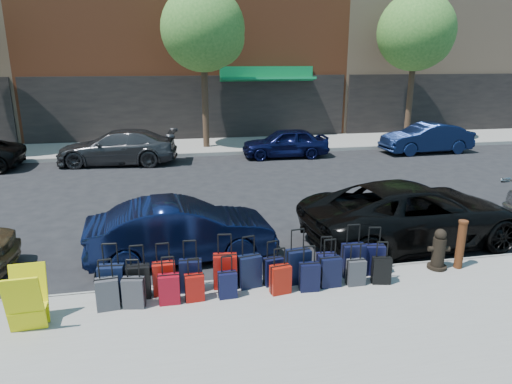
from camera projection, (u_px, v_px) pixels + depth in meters
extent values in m
plane|color=black|center=(219.00, 212.00, 13.06)|extent=(120.00, 120.00, 0.00)
cube|color=gray|center=(269.00, 343.00, 6.92)|extent=(60.00, 4.00, 0.15)
cube|color=gray|center=(196.00, 146.00, 22.46)|extent=(60.00, 4.00, 0.15)
cube|color=gray|center=(246.00, 282.00, 8.82)|extent=(60.00, 0.08, 0.15)
cube|color=gray|center=(199.00, 155.00, 20.56)|extent=(60.00, 0.08, 0.15)
cube|color=black|center=(192.00, 109.00, 23.84)|extent=(16.66, 0.15, 3.40)
cube|color=#0C703B|center=(268.00, 79.00, 23.83)|extent=(5.00, 0.91, 0.27)
cube|color=#0C703B|center=(267.00, 72.00, 24.02)|extent=(5.00, 0.10, 0.60)
cube|color=black|center=(466.00, 104.00, 26.80)|extent=(14.70, 0.15, 3.40)
cylinder|color=black|center=(205.00, 96.00, 21.39)|extent=(0.30, 0.30, 4.80)
sphere|color=#2F6923|center=(203.00, 29.00, 20.56)|extent=(3.80, 3.80, 3.80)
sphere|color=#2F6923|center=(216.00, 38.00, 20.78)|extent=(2.58, 2.58, 2.58)
cylinder|color=black|center=(410.00, 93.00, 23.33)|extent=(0.30, 0.30, 4.80)
sphere|color=#2F6923|center=(416.00, 32.00, 22.50)|extent=(3.80, 3.80, 3.80)
sphere|color=#2F6923|center=(426.00, 40.00, 22.72)|extent=(2.58, 2.58, 2.58)
cube|color=black|center=(112.00, 283.00, 7.93)|extent=(0.45, 0.27, 0.65)
cylinder|color=black|center=(108.00, 246.00, 7.73)|extent=(0.24, 0.05, 0.03)
cube|color=black|center=(139.00, 282.00, 8.01)|extent=(0.40, 0.22, 0.61)
cylinder|color=black|center=(136.00, 247.00, 7.83)|extent=(0.23, 0.03, 0.03)
cube|color=#9F110A|center=(164.00, 278.00, 8.14)|extent=(0.40, 0.22, 0.60)
cylinder|color=black|center=(162.00, 245.00, 7.96)|extent=(0.22, 0.04, 0.03)
cube|color=black|center=(191.00, 276.00, 8.25)|extent=(0.42, 0.25, 0.60)
cylinder|color=black|center=(189.00, 242.00, 8.06)|extent=(0.23, 0.05, 0.03)
cube|color=maroon|center=(225.00, 271.00, 8.37)|extent=(0.45, 0.28, 0.64)
cylinder|color=black|center=(225.00, 236.00, 8.18)|extent=(0.24, 0.06, 0.03)
cube|color=black|center=(250.00, 271.00, 8.40)|extent=(0.44, 0.30, 0.61)
cylinder|color=black|center=(250.00, 238.00, 8.21)|extent=(0.23, 0.07, 0.03)
cube|color=black|center=(273.00, 271.00, 8.49)|extent=(0.38, 0.26, 0.53)
cylinder|color=black|center=(274.00, 243.00, 8.33)|extent=(0.20, 0.07, 0.03)
cube|color=black|center=(298.00, 266.00, 8.55)|extent=(0.46, 0.29, 0.65)
cylinder|color=black|center=(299.00, 231.00, 8.36)|extent=(0.25, 0.06, 0.03)
cube|color=black|center=(326.00, 267.00, 8.67)|extent=(0.37, 0.23, 0.54)
cylinder|color=black|center=(327.00, 238.00, 8.51)|extent=(0.20, 0.05, 0.03)
cube|color=black|center=(353.00, 260.00, 8.83)|extent=(0.44, 0.25, 0.65)
cylinder|color=black|center=(355.00, 226.00, 8.63)|extent=(0.24, 0.04, 0.03)
cube|color=black|center=(374.00, 260.00, 8.91)|extent=(0.43, 0.28, 0.59)
cylinder|color=black|center=(376.00, 229.00, 8.73)|extent=(0.22, 0.07, 0.03)
cube|color=#39393E|center=(108.00, 294.00, 7.65)|extent=(0.39, 0.25, 0.55)
cylinder|color=black|center=(104.00, 261.00, 7.49)|extent=(0.21, 0.05, 0.03)
cube|color=#36363A|center=(134.00, 293.00, 7.72)|extent=(0.39, 0.26, 0.53)
cylinder|color=black|center=(131.00, 261.00, 7.56)|extent=(0.20, 0.07, 0.03)
cube|color=maroon|center=(169.00, 289.00, 7.83)|extent=(0.36, 0.21, 0.53)
cylinder|color=black|center=(167.00, 259.00, 7.67)|extent=(0.20, 0.03, 0.03)
cube|color=#940E09|center=(195.00, 288.00, 7.93)|extent=(0.34, 0.21, 0.48)
cylinder|color=black|center=(193.00, 260.00, 7.79)|extent=(0.18, 0.05, 0.03)
cube|color=black|center=(228.00, 285.00, 8.04)|extent=(0.33, 0.20, 0.48)
cylinder|color=black|center=(227.00, 258.00, 7.89)|extent=(0.18, 0.04, 0.03)
cube|color=#971509|center=(280.00, 279.00, 8.18)|extent=(0.39, 0.26, 0.53)
cylinder|color=black|center=(281.00, 250.00, 8.02)|extent=(0.20, 0.06, 0.03)
cube|color=black|center=(309.00, 277.00, 8.28)|extent=(0.37, 0.22, 0.53)
cylinder|color=black|center=(310.00, 248.00, 8.12)|extent=(0.20, 0.04, 0.03)
cube|color=black|center=(330.00, 272.00, 8.43)|extent=(0.39, 0.23, 0.56)
cylinder|color=black|center=(332.00, 241.00, 8.26)|extent=(0.22, 0.04, 0.03)
cube|color=#313236|center=(356.00, 272.00, 8.49)|extent=(0.34, 0.19, 0.49)
cylinder|color=black|center=(358.00, 246.00, 8.34)|extent=(0.19, 0.03, 0.03)
cube|color=black|center=(381.00, 270.00, 8.55)|extent=(0.38, 0.26, 0.50)
cylinder|color=black|center=(384.00, 243.00, 8.40)|extent=(0.19, 0.07, 0.03)
cylinder|color=black|center=(437.00, 267.00, 9.21)|extent=(0.38, 0.38, 0.06)
cylinder|color=black|center=(438.00, 252.00, 9.12)|extent=(0.25, 0.25, 0.59)
sphere|color=black|center=(441.00, 235.00, 9.02)|extent=(0.23, 0.23, 0.23)
cylinder|color=black|center=(439.00, 249.00, 9.10)|extent=(0.43, 0.18, 0.11)
cylinder|color=#38190C|center=(460.00, 245.00, 9.11)|extent=(0.16, 0.16, 0.99)
cylinder|color=#38190C|center=(464.00, 222.00, 8.97)|extent=(0.19, 0.19, 0.04)
cube|color=yellow|center=(24.00, 305.00, 6.88)|extent=(0.55, 0.27, 0.97)
cube|color=yellow|center=(29.00, 294.00, 7.22)|extent=(0.55, 0.27, 0.97)
cube|color=yellow|center=(28.00, 308.00, 7.09)|extent=(0.56, 0.38, 0.02)
imported|color=#0B1332|center=(182.00, 231.00, 9.83)|extent=(4.10, 1.70, 1.32)
imported|color=black|center=(414.00, 213.00, 10.69)|extent=(5.48, 2.91, 1.47)
imported|color=#373639|center=(117.00, 147.00, 18.87)|extent=(5.06, 2.52, 1.41)
imported|color=#0C0F34|center=(285.00, 143.00, 20.21)|extent=(3.86, 1.67, 1.30)
imported|color=#0D193C|center=(426.00, 138.00, 21.16)|extent=(4.24, 1.63, 1.38)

